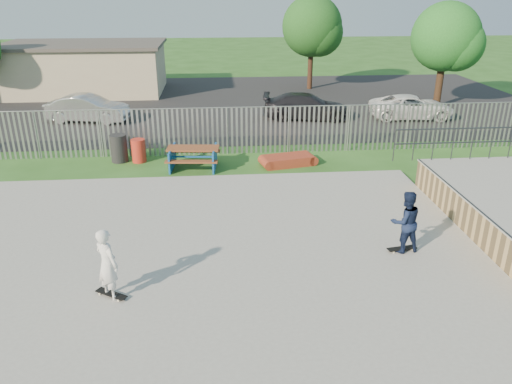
{
  "coord_description": "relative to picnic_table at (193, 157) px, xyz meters",
  "views": [
    {
      "loc": [
        0.53,
        -11.37,
        6.69
      ],
      "look_at": [
        1.64,
        2.0,
        1.1
      ],
      "focal_mm": 35.0,
      "sensor_mm": 36.0,
      "label": 1
    }
  ],
  "objects": [
    {
      "name": "skateboard_a",
      "position": [
        5.75,
        -7.39,
        -0.24
      ],
      "size": [
        0.82,
        0.33,
        0.08
      ],
      "rotation": [
        0.0,
        0.0,
        0.16
      ],
      "color": "black",
      "rests_on": "concrete_slab"
    },
    {
      "name": "skateboard_b",
      "position": [
        -1.57,
        -8.91,
        -0.24
      ],
      "size": [
        0.78,
        0.6,
        0.08
      ],
      "rotation": [
        0.0,
        0.0,
        -0.57
      ],
      "color": "black",
      "rests_on": "concrete_slab"
    },
    {
      "name": "trash_bin_grey",
      "position": [
        -3.03,
        1.04,
        0.13
      ],
      "size": [
        0.67,
        0.67,
        1.12
      ],
      "primitive_type": "cylinder",
      "color": "black",
      "rests_on": "ground"
    },
    {
      "name": "fence",
      "position": [
        1.38,
        -2.73,
        0.57
      ],
      "size": [
        26.04,
        16.02,
        2.0
      ],
      "color": "gray",
      "rests_on": "ground"
    },
    {
      "name": "tree_mid",
      "position": [
        7.49,
        15.67,
        3.7
      ],
      "size": [
        3.97,
        3.97,
        6.13
      ],
      "color": "#3C2518",
      "rests_on": "ground"
    },
    {
      "name": "concrete_slab",
      "position": [
        0.38,
        -7.32,
        -0.35
      ],
      "size": [
        15.0,
        12.0,
        0.15
      ],
      "primitive_type": "cube",
      "color": "gray",
      "rests_on": "ground"
    },
    {
      "name": "car_silver",
      "position": [
        -5.72,
        7.65,
        0.29
      ],
      "size": [
        4.42,
        2.21,
        1.39
      ],
      "primitive_type": "imported",
      "rotation": [
        0.0,
        0.0,
        1.39
      ],
      "color": "silver",
      "rests_on": "parking_lot"
    },
    {
      "name": "skater_white",
      "position": [
        -1.57,
        -8.91,
        0.57
      ],
      "size": [
        0.73,
        0.72,
        1.69
      ],
      "primitive_type": "imported",
      "rotation": [
        0.0,
        0.0,
        2.4
      ],
      "color": "white",
      "rests_on": "concrete_slab"
    },
    {
      "name": "tree_right",
      "position": [
        13.96,
        9.54,
        3.54
      ],
      "size": [
        3.83,
        3.83,
        5.91
      ],
      "color": "#3B2717",
      "rests_on": "ground"
    },
    {
      "name": "trash_bin_red",
      "position": [
        -2.24,
        0.93,
        0.04
      ],
      "size": [
        0.57,
        0.57,
        0.94
      ],
      "primitive_type": "cylinder",
      "color": "red",
      "rests_on": "ground"
    },
    {
      "name": "car_white",
      "position": [
        11.43,
        6.93,
        0.21
      ],
      "size": [
        4.6,
        2.38,
        1.24
      ],
      "primitive_type": "imported",
      "rotation": [
        0.0,
        0.0,
        1.5
      ],
      "color": "white",
      "rests_on": "parking_lot"
    },
    {
      "name": "picnic_table",
      "position": [
        0.0,
        0.0,
        0.0
      ],
      "size": [
        2.13,
        1.81,
        0.84
      ],
      "rotation": [
        0.0,
        0.0,
        -0.09
      ],
      "color": "brown",
      "rests_on": "ground"
    },
    {
      "name": "ground",
      "position": [
        0.38,
        -7.32,
        -0.43
      ],
      "size": [
        120.0,
        120.0,
        0.0
      ],
      "primitive_type": "plane",
      "color": "#29571D",
      "rests_on": "ground"
    },
    {
      "name": "parking_lot",
      "position": [
        0.38,
        11.68,
        -0.42
      ],
      "size": [
        40.0,
        18.0,
        0.02
      ],
      "primitive_type": "cube",
      "color": "black",
      "rests_on": "ground"
    },
    {
      "name": "skater_navy",
      "position": [
        5.75,
        -7.39,
        0.57
      ],
      "size": [
        0.91,
        0.76,
        1.69
      ],
      "primitive_type": "imported",
      "rotation": [
        0.0,
        0.0,
        3.3
      ],
      "color": "#121D3A",
      "rests_on": "concrete_slab"
    },
    {
      "name": "car_dark",
      "position": [
        5.78,
        7.31,
        0.26
      ],
      "size": [
        4.85,
        2.52,
        1.34
      ],
      "primitive_type": "imported",
      "rotation": [
        0.0,
        0.0,
        1.43
      ],
      "color": "black",
      "rests_on": "parking_lot"
    },
    {
      "name": "building",
      "position": [
        -7.62,
        15.68,
        1.18
      ],
      "size": [
        10.4,
        6.4,
        3.2
      ],
      "color": "#C0B394",
      "rests_on": "ground"
    },
    {
      "name": "funbox",
      "position": [
        3.76,
        0.06,
        -0.24
      ],
      "size": [
        2.04,
        1.34,
        0.38
      ],
      "rotation": [
        0.0,
        0.0,
        0.23
      ],
      "color": "maroon",
      "rests_on": "ground"
    }
  ]
}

